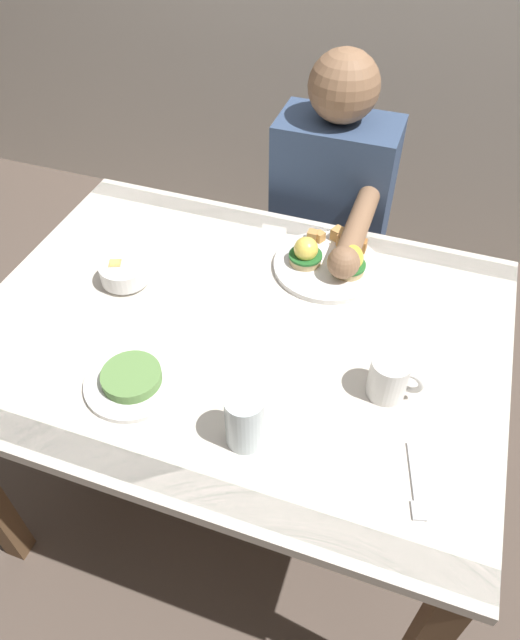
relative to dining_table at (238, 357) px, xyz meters
The scene contains 9 objects.
ground_plane 0.63m from the dining_table, ahead, with size 6.00×6.00×0.00m, color brown.
dining_table is the anchor object (origin of this frame).
eggs_benedict_plate 0.33m from the dining_table, 61.35° to the left, with size 0.27×0.27×0.09m.
fruit_bowl 0.34m from the dining_table, behind, with size 0.12×0.12×0.06m.
coffee_mug 0.40m from the dining_table, 11.70° to the right, with size 0.11×0.08×0.09m.
fork 0.53m from the dining_table, 30.84° to the right, with size 0.06×0.15×0.00m.
water_glass_near 0.34m from the dining_table, 65.77° to the right, with size 0.07×0.07×0.12m.
side_plate 0.29m from the dining_table, 122.40° to the right, with size 0.20×0.20×0.04m.
diner_person 0.61m from the dining_table, 83.08° to the left, with size 0.34×0.54×1.14m.
Camera 1 is at (0.35, -0.84, 1.69)m, focal length 32.43 mm.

